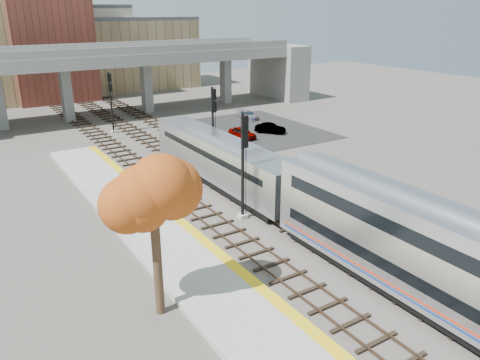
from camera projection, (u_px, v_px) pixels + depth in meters
ground at (321, 256)px, 28.16m from camera, size 160.00×160.00×0.00m
platform at (216, 289)px, 24.47m from camera, size 4.50×60.00×0.35m
yellow_strip at (247, 276)px, 25.36m from camera, size 0.70×60.00×0.01m
tracks at (228, 188)px, 38.52m from camera, size 10.70×95.00×0.25m
overpass at (131, 72)px, 64.32m from camera, size 54.00×12.00×9.50m
buildings_far at (65, 47)px, 78.89m from camera, size 43.00×21.00×20.60m
parking_lot at (254, 129)px, 57.39m from camera, size 14.00×18.00×0.04m
locomotive at (222, 159)px, 38.66m from camera, size 3.02×19.05×4.10m
coach at (479, 280)px, 20.55m from camera, size 3.03×25.00×5.00m
signal_mast_near at (243, 167)px, 31.83m from camera, size 0.60×0.64×7.58m
signal_mast_mid at (213, 127)px, 43.07m from camera, size 0.60×0.64×7.40m
signal_mast_far at (111, 103)px, 54.67m from camera, size 0.60×0.64×7.14m
tree at (153, 194)px, 20.78m from camera, size 3.60×3.60×8.44m
car_a at (242, 133)px, 53.27m from camera, size 2.07×3.85×1.24m
car_b at (270, 128)px, 55.43m from camera, size 3.17×3.60×1.18m
car_c at (248, 115)px, 62.73m from camera, size 1.66×3.72×1.06m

